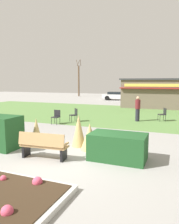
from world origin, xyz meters
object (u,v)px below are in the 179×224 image
object	(u,v)px
cafe_chair_east	(56,116)
tree_left_bg	(79,80)
person_strolling	(138,109)
cafe_chair_center	(74,114)
park_bench	(43,145)
food_kiosk	(161,93)
parked_car_center_slot	(151,96)
cafe_chair_west	(163,113)
parked_car_west_slot	(117,96)

from	to	relation	value
cafe_chair_east	tree_left_bg	size ratio (longest dim) A/B	0.13
tree_left_bg	person_strolling	bearing A→B (deg)	-56.44
cafe_chair_center	person_strolling	size ratio (longest dim) A/B	0.53
cafe_chair_center	person_strolling	distance (m)	4.28
park_bench	food_kiosk	size ratio (longest dim) A/B	0.22
food_kiosk	cafe_chair_center	xyz separation A→B (m)	(-4.69, -11.04, -0.98)
cafe_chair_east	parked_car_center_slot	bearing A→B (deg)	79.34
food_kiosk	cafe_chair_east	bearing A→B (deg)	-113.88
park_bench	parked_car_center_slot	size ratio (longest dim) A/B	0.41
food_kiosk	parked_car_center_slot	distance (m)	7.30
cafe_chair_west	parked_car_center_slot	xyz separation A→B (m)	(-2.59, 15.59, 0.12)
person_strolling	parked_car_west_slot	world-z (taller)	person_strolling
park_bench	cafe_chair_center	xyz separation A→B (m)	(-2.14, 6.87, 0.05)
cafe_chair_west	person_strolling	bearing A→B (deg)	-155.72
parked_car_center_slot	cafe_chair_center	bearing A→B (deg)	-99.14
cafe_chair_east	parked_car_west_slot	size ratio (longest dim) A/B	0.21
park_bench	cafe_chair_center	size ratio (longest dim) A/B	1.96
person_strolling	tree_left_bg	xyz separation A→B (m)	(-14.48, 21.83, 2.07)
food_kiosk	parked_car_center_slot	world-z (taller)	food_kiosk
park_bench	tree_left_bg	distance (m)	33.10
cafe_chair_center	cafe_chair_east	bearing A→B (deg)	-121.65
park_bench	cafe_chair_west	xyz separation A→B (m)	(3.36, 9.35, 0.05)
parked_car_center_slot	parked_car_west_slot	bearing A→B (deg)	-179.97
park_bench	parked_car_west_slot	distance (m)	25.27
cafe_chair_west	cafe_chair_east	world-z (taller)	same
cafe_chair_center	tree_left_bg	world-z (taller)	tree_left_bg
cafe_chair_center	parked_car_west_slot	world-z (taller)	parked_car_west_slot
food_kiosk	cafe_chair_west	distance (m)	8.65
person_strolling	tree_left_bg	size ratio (longest dim) A/B	0.26
park_bench	tree_left_bg	size ratio (longest dim) A/B	0.26
person_strolling	parked_car_center_slot	world-z (taller)	person_strolling
parked_car_west_slot	parked_car_center_slot	size ratio (longest dim) A/B	1.02
cafe_chair_east	person_strolling	xyz separation A→B (m)	(4.60, 2.91, 0.33)
park_bench	parked_car_center_slot	world-z (taller)	parked_car_center_slot
cafe_chair_west	tree_left_bg	size ratio (longest dim) A/B	0.13
person_strolling	parked_car_center_slot	distance (m)	16.35
person_strolling	cafe_chair_east	bearing A→B (deg)	-150.47
person_strolling	cafe_chair_west	bearing A→B (deg)	21.46
park_bench	cafe_chair_east	world-z (taller)	park_bench
cafe_chair_center	parked_car_west_slot	size ratio (longest dim) A/B	0.21
cafe_chair_east	cafe_chair_center	world-z (taller)	same
cafe_chair_east	cafe_chair_center	size ratio (longest dim) A/B	1.00
cafe_chair_west	person_strolling	distance (m)	1.80
person_strolling	parked_car_west_slot	size ratio (longest dim) A/B	0.39
food_kiosk	parked_car_west_slot	world-z (taller)	food_kiosk
park_bench	tree_left_bg	xyz separation A→B (m)	(-12.74, 30.46, 2.45)
parked_car_west_slot	tree_left_bg	xyz separation A→B (m)	(-8.69, 5.52, 2.29)
park_bench	cafe_chair_east	bearing A→B (deg)	116.56
park_bench	person_strolling	xyz separation A→B (m)	(1.75, 8.63, 0.38)
cafe_chair_east	cafe_chair_center	xyz separation A→B (m)	(0.71, 1.16, 0.00)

